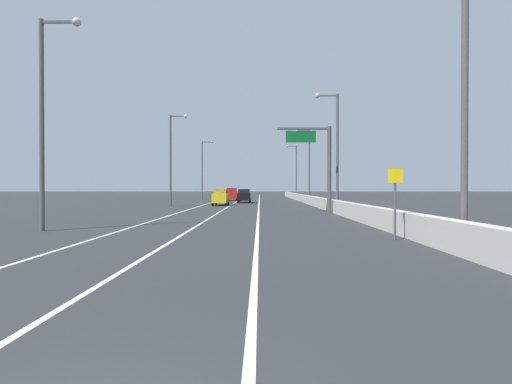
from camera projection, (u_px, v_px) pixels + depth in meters
name	position (u px, v px, depth m)	size (l,w,h in m)	color
ground_plane	(250.00, 201.00, 67.21)	(320.00, 320.00, 0.00)	#26282B
lane_stripe_left	(210.00, 203.00, 58.26)	(0.16, 130.00, 0.00)	silver
lane_stripe_center	(234.00, 203.00, 58.23)	(0.16, 130.00, 0.00)	silver
lane_stripe_right	(259.00, 203.00, 58.19)	(0.16, 130.00, 0.00)	silver
jersey_barrier_right	(323.00, 203.00, 43.12)	(0.60, 120.00, 1.10)	#B2ADA3
overhead_sign_gantry	(321.00, 158.00, 35.40)	(4.68, 0.36, 7.50)	#47474C
speed_advisory_sign	(395.00, 198.00, 17.26)	(0.60, 0.11, 3.00)	#4C4C51
lamp_post_right_near	(458.00, 76.00, 14.47)	(2.14, 0.44, 10.76)	#4C4C51
lamp_post_right_second	(335.00, 144.00, 37.09)	(2.14, 0.44, 10.76)	#4C4C51
lamp_post_right_third	(308.00, 161.00, 59.72)	(2.14, 0.44, 10.76)	#4C4C51
lamp_post_right_fourth	(295.00, 168.00, 82.34)	(2.14, 0.44, 10.76)	#4C4C51
lamp_post_left_near	(46.00, 110.00, 20.64)	(2.14, 0.44, 10.76)	#4C4C51
lamp_post_left_mid	(173.00, 154.00, 47.78)	(2.14, 0.44, 10.76)	#4C4C51
lamp_post_left_far	(203.00, 166.00, 74.93)	(2.14, 0.44, 10.76)	#4C4C51
car_black_0	(244.00, 196.00, 59.65)	(1.89, 4.70, 1.99)	black
car_yellow_1	(221.00, 197.00, 50.89)	(1.85, 4.46, 2.02)	gold
car_red_2	(232.00, 194.00, 70.70)	(1.97, 4.29, 2.15)	red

